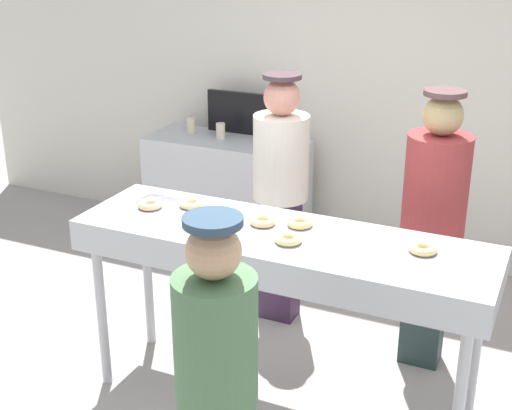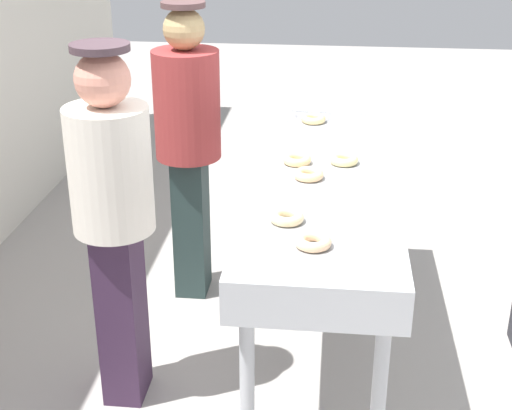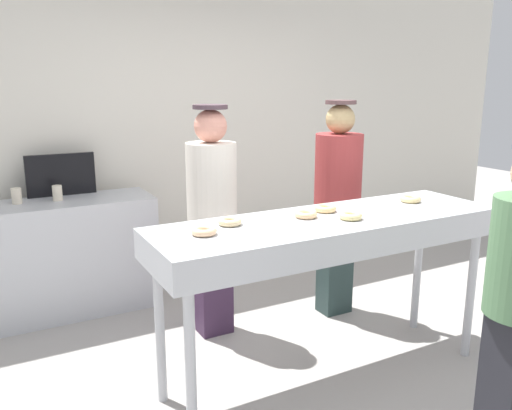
{
  "view_description": "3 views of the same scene",
  "coord_description": "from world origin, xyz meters",
  "px_view_note": "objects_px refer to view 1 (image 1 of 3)",
  "views": [
    {
      "loc": [
        1.28,
        -3.1,
        2.53
      ],
      "look_at": [
        -0.23,
        0.2,
        1.1
      ],
      "focal_mm": 49.98,
      "sensor_mm": 36.0,
      "label": 1
    },
    {
      "loc": [
        -3.21,
        -0.03,
        2.27
      ],
      "look_at": [
        -0.26,
        0.29,
        0.96
      ],
      "focal_mm": 51.82,
      "sensor_mm": 36.0,
      "label": 2
    },
    {
      "loc": [
        -1.81,
        -2.43,
        1.84
      ],
      "look_at": [
        -0.34,
        0.31,
        1.1
      ],
      "focal_mm": 36.55,
      "sensor_mm": 36.0,
      "label": 3
    }
  ],
  "objects_px": {
    "paper_cup_1": "(191,126)",
    "plain_donut_0": "(191,204)",
    "plain_donut_3": "(423,249)",
    "customer_waiting": "(217,390)",
    "plain_donut_1": "(263,221)",
    "plain_donut_2": "(288,239)",
    "worker_assistant": "(433,213)",
    "menu_display": "(238,113)",
    "worker_baker": "(281,183)",
    "fryer_conveyor": "(281,250)",
    "prep_counter": "(227,193)",
    "plain_donut_5": "(300,223)",
    "paper_cup_0": "(221,131)",
    "plain_donut_4": "(150,205)"
  },
  "relations": [
    {
      "from": "plain_donut_2",
      "to": "paper_cup_1",
      "type": "relative_size",
      "value": 1.13
    },
    {
      "from": "worker_baker",
      "to": "customer_waiting",
      "type": "relative_size",
      "value": 1.05
    },
    {
      "from": "plain_donut_3",
      "to": "customer_waiting",
      "type": "bearing_deg",
      "value": -112.9
    },
    {
      "from": "worker_baker",
      "to": "plain_donut_2",
      "type": "bearing_deg",
      "value": 111.57
    },
    {
      "from": "plain_donut_0",
      "to": "worker_baker",
      "type": "bearing_deg",
      "value": 73.77
    },
    {
      "from": "plain_donut_0",
      "to": "prep_counter",
      "type": "xyz_separation_m",
      "value": [
        -0.63,
        1.67,
        -0.61
      ]
    },
    {
      "from": "fryer_conveyor",
      "to": "plain_donut_2",
      "type": "distance_m",
      "value": 0.16
    },
    {
      "from": "plain_donut_5",
      "to": "worker_baker",
      "type": "xyz_separation_m",
      "value": [
        -0.43,
        0.77,
        -0.1
      ]
    },
    {
      "from": "paper_cup_1",
      "to": "plain_donut_2",
      "type": "bearing_deg",
      "value": -49.54
    },
    {
      "from": "fryer_conveyor",
      "to": "worker_baker",
      "type": "relative_size",
      "value": 1.31
    },
    {
      "from": "customer_waiting",
      "to": "menu_display",
      "type": "distance_m",
      "value": 3.46
    },
    {
      "from": "fryer_conveyor",
      "to": "plain_donut_2",
      "type": "xyz_separation_m",
      "value": [
        0.08,
        -0.09,
        0.11
      ]
    },
    {
      "from": "plain_donut_2",
      "to": "plain_donut_5",
      "type": "distance_m",
      "value": 0.22
    },
    {
      "from": "customer_waiting",
      "to": "menu_display",
      "type": "xyz_separation_m",
      "value": [
        -1.44,
        3.13,
        0.21
      ]
    },
    {
      "from": "paper_cup_0",
      "to": "worker_assistant",
      "type": "bearing_deg",
      "value": -28.81
    },
    {
      "from": "plain_donut_1",
      "to": "plain_donut_3",
      "type": "relative_size",
      "value": 1.0
    },
    {
      "from": "plain_donut_5",
      "to": "worker_assistant",
      "type": "distance_m",
      "value": 0.86
    },
    {
      "from": "plain_donut_3",
      "to": "paper_cup_0",
      "type": "xyz_separation_m",
      "value": [
        -2.01,
        1.75,
        -0.08
      ]
    },
    {
      "from": "paper_cup_0",
      "to": "plain_donut_0",
      "type": "bearing_deg",
      "value": -67.75
    },
    {
      "from": "fryer_conveyor",
      "to": "paper_cup_0",
      "type": "relative_size",
      "value": 18.25
    },
    {
      "from": "fryer_conveyor",
      "to": "customer_waiting",
      "type": "distance_m",
      "value": 1.14
    },
    {
      "from": "plain_donut_3",
      "to": "customer_waiting",
      "type": "xyz_separation_m",
      "value": [
        -0.5,
        -1.19,
        -0.18
      ]
    },
    {
      "from": "plain_donut_4",
      "to": "worker_assistant",
      "type": "height_order",
      "value": "worker_assistant"
    },
    {
      "from": "plain_donut_0",
      "to": "paper_cup_1",
      "type": "relative_size",
      "value": 1.13
    },
    {
      "from": "plain_donut_5",
      "to": "menu_display",
      "type": "relative_size",
      "value": 0.25
    },
    {
      "from": "plain_donut_3",
      "to": "paper_cup_1",
      "type": "distance_m",
      "value": 2.91
    },
    {
      "from": "worker_assistant",
      "to": "menu_display",
      "type": "height_order",
      "value": "worker_assistant"
    },
    {
      "from": "plain_donut_2",
      "to": "paper_cup_1",
      "type": "xyz_separation_m",
      "value": [
        -1.66,
        1.95,
        -0.08
      ]
    },
    {
      "from": "plain_donut_2",
      "to": "plain_donut_3",
      "type": "height_order",
      "value": "same"
    },
    {
      "from": "fryer_conveyor",
      "to": "plain_donut_1",
      "type": "relative_size",
      "value": 16.15
    },
    {
      "from": "plain_donut_5",
      "to": "prep_counter",
      "type": "distance_m",
      "value": 2.19
    },
    {
      "from": "worker_baker",
      "to": "worker_assistant",
      "type": "height_order",
      "value": "worker_assistant"
    },
    {
      "from": "fryer_conveyor",
      "to": "prep_counter",
      "type": "height_order",
      "value": "fryer_conveyor"
    },
    {
      "from": "fryer_conveyor",
      "to": "worker_assistant",
      "type": "xyz_separation_m",
      "value": [
        0.63,
        0.77,
        0.03
      ]
    },
    {
      "from": "fryer_conveyor",
      "to": "plain_donut_5",
      "type": "bearing_deg",
      "value": 67.39
    },
    {
      "from": "paper_cup_1",
      "to": "plain_donut_0",
      "type": "bearing_deg",
      "value": -60.35
    },
    {
      "from": "paper_cup_0",
      "to": "plain_donut_5",
      "type": "bearing_deg",
      "value": -51.51
    },
    {
      "from": "plain_donut_0",
      "to": "plain_donut_1",
      "type": "relative_size",
      "value": 1.0
    },
    {
      "from": "plain_donut_1",
      "to": "plain_donut_2",
      "type": "height_order",
      "value": "same"
    },
    {
      "from": "fryer_conveyor",
      "to": "plain_donut_4",
      "type": "distance_m",
      "value": 0.81
    },
    {
      "from": "menu_display",
      "to": "worker_baker",
      "type": "bearing_deg",
      "value": -52.68
    },
    {
      "from": "customer_waiting",
      "to": "worker_baker",
      "type": "bearing_deg",
      "value": 97.24
    },
    {
      "from": "worker_assistant",
      "to": "paper_cup_0",
      "type": "relative_size",
      "value": 14.1
    },
    {
      "from": "plain_donut_2",
      "to": "prep_counter",
      "type": "relative_size",
      "value": 0.1
    },
    {
      "from": "plain_donut_2",
      "to": "menu_display",
      "type": "xyz_separation_m",
      "value": [
        -1.31,
        2.11,
        0.03
      ]
    },
    {
      "from": "fryer_conveyor",
      "to": "worker_baker",
      "type": "bearing_deg",
      "value": 112.84
    },
    {
      "from": "plain_donut_2",
      "to": "paper_cup_1",
      "type": "bearing_deg",
      "value": 130.46
    },
    {
      "from": "worker_assistant",
      "to": "paper_cup_1",
      "type": "relative_size",
      "value": 14.1
    },
    {
      "from": "fryer_conveyor",
      "to": "paper_cup_1",
      "type": "relative_size",
      "value": 18.25
    },
    {
      "from": "paper_cup_0",
      "to": "paper_cup_1",
      "type": "relative_size",
      "value": 1.0
    }
  ]
}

